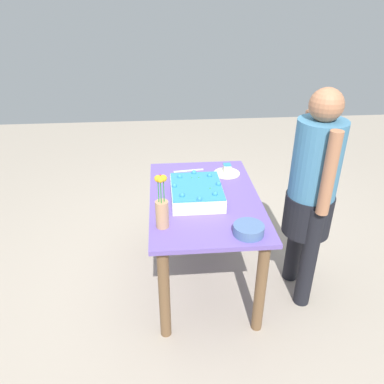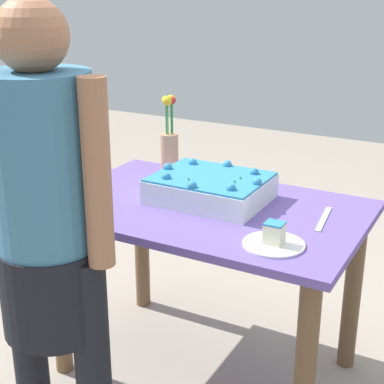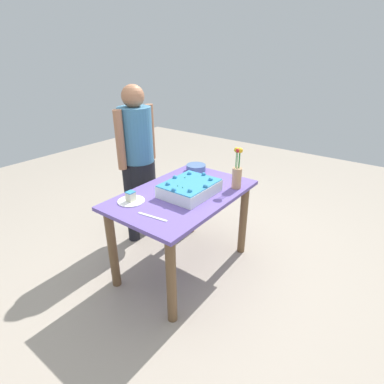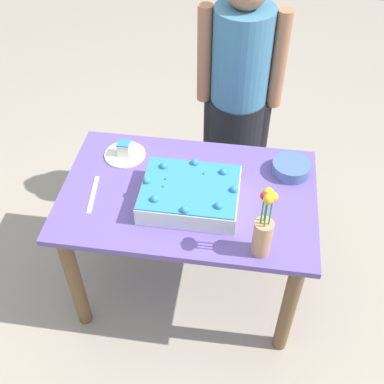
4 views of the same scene
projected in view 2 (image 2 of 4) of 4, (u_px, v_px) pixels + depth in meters
ground_plane at (206, 366)px, 2.47m from camera, size 8.00×8.00×0.00m
dining_table at (207, 239)px, 2.27m from camera, size 1.16×0.75×0.72m
sheet_cake at (211, 188)px, 2.26m from camera, size 0.43×0.34×0.12m
serving_plate_with_slice at (274, 239)px, 1.88m from camera, size 0.20×0.20×0.08m
cake_knife at (324, 219)px, 2.09m from camera, size 0.05×0.24×0.00m
flower_vase at (169, 144)px, 2.57m from camera, size 0.08×0.08×0.34m
fruit_bowl at (77, 194)px, 2.25m from camera, size 0.18×0.18×0.06m
person_standing at (48, 227)px, 1.70m from camera, size 0.45×0.31×1.49m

